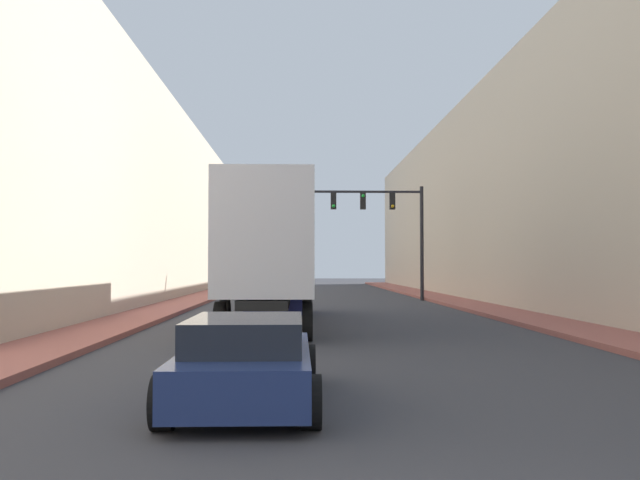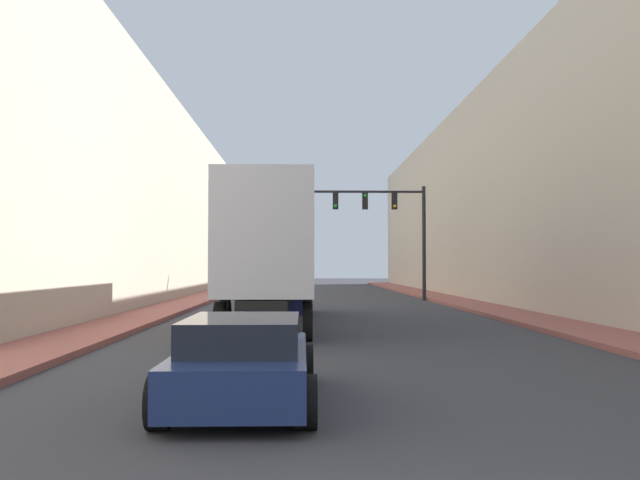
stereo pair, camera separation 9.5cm
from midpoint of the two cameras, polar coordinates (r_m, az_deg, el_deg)
sidewalk_right at (r=34.34m, az=11.83°, el=-5.05°), size 2.08×80.00×0.15m
sidewalk_left at (r=33.91m, az=-11.04°, el=-5.09°), size 2.08×80.00×0.15m
building_right at (r=35.61m, az=18.12°, el=3.85°), size 6.00×80.00×10.99m
building_left at (r=34.94m, az=-17.54°, el=3.83°), size 6.00×80.00×10.84m
semi_truck at (r=23.11m, az=-3.69°, el=-0.89°), size 2.49×13.24×4.29m
sedan_car at (r=9.98m, az=-5.83°, el=-9.61°), size 1.95×4.41×1.20m
traffic_signal_gantry at (r=38.85m, az=5.81°, el=1.72°), size 6.51×0.35×6.20m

